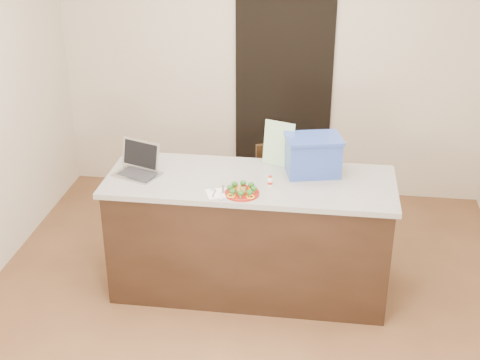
# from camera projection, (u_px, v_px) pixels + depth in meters

# --- Properties ---
(ground) EXTENTS (4.00, 4.00, 0.00)m
(ground) POSITION_uv_depth(u_px,v_px,m) (245.00, 306.00, 4.92)
(ground) COLOR brown
(ground) RESTS_ON ground
(room_shell) EXTENTS (4.00, 4.00, 4.00)m
(room_shell) POSITION_uv_depth(u_px,v_px,m) (246.00, 96.00, 4.22)
(room_shell) COLOR white
(room_shell) RESTS_ON ground
(doorway) EXTENTS (0.90, 0.02, 2.00)m
(doorway) POSITION_uv_depth(u_px,v_px,m) (283.00, 93.00, 6.24)
(doorway) COLOR black
(doorway) RESTS_ON ground
(island) EXTENTS (2.06, 0.76, 0.92)m
(island) POSITION_uv_depth(u_px,v_px,m) (250.00, 235.00, 4.94)
(island) COLOR black
(island) RESTS_ON ground
(plate) EXTENTS (0.24, 0.24, 0.02)m
(plate) POSITION_uv_depth(u_px,v_px,m) (242.00, 193.00, 4.53)
(plate) COLOR maroon
(plate) RESTS_ON island
(meatballs) EXTENTS (0.08, 0.09, 0.04)m
(meatballs) POSITION_uv_depth(u_px,v_px,m) (241.00, 190.00, 4.52)
(meatballs) COLOR olive
(meatballs) RESTS_ON plate
(broccoli) EXTENTS (0.20, 0.20, 0.04)m
(broccoli) POSITION_uv_depth(u_px,v_px,m) (242.00, 188.00, 4.51)
(broccoli) COLOR #174C14
(broccoli) RESTS_ON plate
(pepper_rings) EXTENTS (0.19, 0.19, 0.01)m
(pepper_rings) POSITION_uv_depth(u_px,v_px,m) (242.00, 192.00, 4.53)
(pepper_rings) COLOR yellow
(pepper_rings) RESTS_ON plate
(napkin) EXTENTS (0.19, 0.19, 0.01)m
(napkin) POSITION_uv_depth(u_px,v_px,m) (217.00, 193.00, 4.54)
(napkin) COLOR white
(napkin) RESTS_ON island
(fork) EXTENTS (0.03, 0.13, 0.00)m
(fork) POSITION_uv_depth(u_px,v_px,m) (215.00, 192.00, 4.54)
(fork) COLOR #B9B8BD
(fork) RESTS_ON napkin
(knife) EXTENTS (0.04, 0.21, 0.01)m
(knife) POSITION_uv_depth(u_px,v_px,m) (221.00, 194.00, 4.51)
(knife) COLOR silver
(knife) RESTS_ON napkin
(yogurt_bottle) EXTENTS (0.04, 0.04, 0.08)m
(yogurt_bottle) POSITION_uv_depth(u_px,v_px,m) (270.00, 182.00, 4.64)
(yogurt_bottle) COLOR white
(yogurt_bottle) RESTS_ON island
(laptop) EXTENTS (0.37, 0.35, 0.22)m
(laptop) POSITION_uv_depth(u_px,v_px,m) (139.00, 165.00, 4.83)
(laptop) COLOR #A6A7AB
(laptop) RESTS_ON island
(leaflet) EXTENTS (0.24, 0.13, 0.33)m
(leaflet) POSITION_uv_depth(u_px,v_px,m) (279.00, 144.00, 4.89)
(leaflet) COLOR white
(leaflet) RESTS_ON island
(blue_box) EXTENTS (0.44, 0.36, 0.28)m
(blue_box) POSITION_uv_depth(u_px,v_px,m) (313.00, 155.00, 4.78)
(blue_box) COLOR #2C469F
(blue_box) RESTS_ON island
(chair) EXTENTS (0.51, 0.53, 0.90)m
(chair) POSITION_uv_depth(u_px,v_px,m) (278.00, 191.00, 5.48)
(chair) COLOR #311D0E
(chair) RESTS_ON ground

